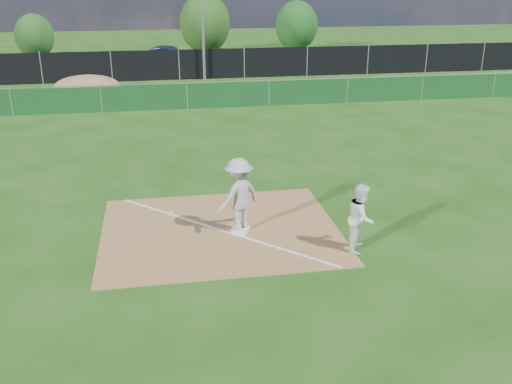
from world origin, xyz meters
TOP-DOWN VIEW (x-y plane):
  - ground at (0.00, 10.00)m, footprint 90.00×90.00m
  - infield_dirt at (0.00, 1.00)m, footprint 6.00×5.00m
  - foul_line at (0.00, 1.00)m, footprint 5.01×5.01m
  - green_fence at (0.00, 15.00)m, footprint 44.00×0.05m
  - dirt_mound at (-5.00, 18.50)m, footprint 3.38×2.60m
  - black_fence at (0.00, 23.00)m, footprint 46.00×0.04m
  - parking_lot at (0.00, 28.00)m, footprint 46.00×9.00m
  - light_pole at (1.50, 22.70)m, footprint 0.16×0.16m
  - first_base at (0.49, 0.81)m, footprint 0.55×0.55m
  - play_at_first at (0.47, 0.87)m, footprint 2.45×1.28m
  - runner at (3.17, -0.60)m, footprint 0.90×0.99m
  - car_left at (-6.91, 27.58)m, footprint 4.18×2.72m
  - car_mid at (-0.42, 28.36)m, footprint 4.25×2.29m
  - car_right at (3.49, 26.90)m, footprint 4.49×1.89m
  - tree_left at (-10.11, 33.31)m, footprint 2.81×2.81m
  - tree_mid at (2.56, 33.80)m, footprint 3.91×3.91m
  - tree_right at (9.95, 34.02)m, footprint 3.41×3.41m

SIDE VIEW (x-z plane):
  - ground at x=0.00m, z-range 0.00..0.00m
  - parking_lot at x=0.00m, z-range 0.00..0.01m
  - infield_dirt at x=0.00m, z-range 0.00..0.02m
  - foul_line at x=0.00m, z-range 0.02..0.03m
  - first_base at x=0.49m, z-range 0.02..0.11m
  - dirt_mound at x=-5.00m, z-range 0.00..1.17m
  - green_fence at x=0.00m, z-range 0.00..1.20m
  - car_right at x=3.49m, z-range 0.01..1.30m
  - car_left at x=-6.91m, z-range 0.01..1.33m
  - car_mid at x=-0.42m, z-range 0.01..1.34m
  - runner at x=3.17m, z-range 0.00..1.65m
  - black_fence at x=0.00m, z-range 0.00..1.80m
  - play_at_first at x=0.47m, z-range 0.02..1.96m
  - tree_left at x=-10.11m, z-range 0.05..3.38m
  - tree_right at x=9.95m, z-range 0.06..4.10m
  - tree_mid at x=2.56m, z-range 0.07..4.71m
  - light_pole at x=1.50m, z-range 0.00..8.00m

